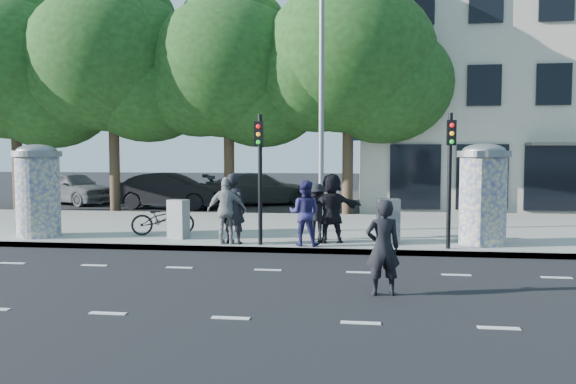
# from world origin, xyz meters

# --- Properties ---
(ground) EXTENTS (120.00, 120.00, 0.00)m
(ground) POSITION_xyz_m (0.00, 0.00, 0.00)
(ground) COLOR black
(ground) RESTS_ON ground
(sidewalk) EXTENTS (40.00, 8.00, 0.15)m
(sidewalk) POSITION_xyz_m (0.00, 7.50, 0.07)
(sidewalk) COLOR gray
(sidewalk) RESTS_ON ground
(curb) EXTENTS (40.00, 0.10, 0.16)m
(curb) POSITION_xyz_m (0.00, 3.55, 0.07)
(curb) COLOR slate
(curb) RESTS_ON ground
(lane_dash_near) EXTENTS (32.00, 0.12, 0.01)m
(lane_dash_near) POSITION_xyz_m (0.00, -2.20, 0.00)
(lane_dash_near) COLOR silver
(lane_dash_near) RESTS_ON ground
(lane_dash_far) EXTENTS (32.00, 0.12, 0.01)m
(lane_dash_far) POSITION_xyz_m (0.00, 1.40, 0.00)
(lane_dash_far) COLOR silver
(lane_dash_far) RESTS_ON ground
(ad_column_left) EXTENTS (1.36, 1.36, 2.65)m
(ad_column_left) POSITION_xyz_m (-7.20, 4.50, 1.54)
(ad_column_left) COLOR beige
(ad_column_left) RESTS_ON sidewalk
(ad_column_right) EXTENTS (1.36, 1.36, 2.65)m
(ad_column_right) POSITION_xyz_m (5.20, 4.70, 1.54)
(ad_column_right) COLOR beige
(ad_column_right) RESTS_ON sidewalk
(traffic_pole_near) EXTENTS (0.22, 0.31, 3.40)m
(traffic_pole_near) POSITION_xyz_m (-0.60, 3.79, 2.23)
(traffic_pole_near) COLOR black
(traffic_pole_near) RESTS_ON sidewalk
(traffic_pole_far) EXTENTS (0.22, 0.31, 3.40)m
(traffic_pole_far) POSITION_xyz_m (4.20, 3.79, 2.23)
(traffic_pole_far) COLOR black
(traffic_pole_far) RESTS_ON sidewalk
(street_lamp) EXTENTS (0.25, 0.93, 8.00)m
(street_lamp) POSITION_xyz_m (0.80, 6.63, 4.79)
(street_lamp) COLOR slate
(street_lamp) RESTS_ON sidewalk
(tree_far_left) EXTENTS (7.20, 7.20, 9.26)m
(tree_far_left) POSITION_xyz_m (-13.00, 12.50, 6.19)
(tree_far_left) COLOR #38281C
(tree_far_left) RESTS_ON ground
(tree_mid_left) EXTENTS (7.20, 7.20, 9.57)m
(tree_mid_left) POSITION_xyz_m (-8.50, 12.50, 6.50)
(tree_mid_left) COLOR #38281C
(tree_mid_left) RESTS_ON ground
(tree_near_left) EXTENTS (6.80, 6.80, 8.97)m
(tree_near_left) POSITION_xyz_m (-3.50, 12.70, 6.06)
(tree_near_left) COLOR #38281C
(tree_near_left) RESTS_ON ground
(tree_center) EXTENTS (7.00, 7.00, 9.30)m
(tree_center) POSITION_xyz_m (1.50, 12.30, 6.31)
(tree_center) COLOR #38281C
(tree_center) RESTS_ON ground
(building) EXTENTS (20.30, 15.85, 12.00)m
(building) POSITION_xyz_m (12.00, 19.99, 5.99)
(building) COLOR #BAAF9C
(building) RESTS_ON ground
(ped_b) EXTENTS (0.78, 0.61, 1.88)m
(ped_b) POSITION_xyz_m (-1.34, 3.93, 1.09)
(ped_b) COLOR black
(ped_b) RESTS_ON sidewalk
(ped_c) EXTENTS (0.90, 0.74, 1.70)m
(ped_c) POSITION_xyz_m (0.56, 3.85, 1.00)
(ped_c) COLOR navy
(ped_c) RESTS_ON sidewalk
(ped_d) EXTENTS (1.08, 0.72, 1.56)m
(ped_d) POSITION_xyz_m (0.79, 4.95, 0.93)
(ped_d) COLOR black
(ped_d) RESTS_ON sidewalk
(ped_e) EXTENTS (1.08, 0.66, 1.77)m
(ped_e) POSITION_xyz_m (-1.50, 3.85, 1.04)
(ped_e) COLOR #959597
(ped_e) RESTS_ON sidewalk
(ped_f) EXTENTS (1.84, 1.07, 1.87)m
(ped_f) POSITION_xyz_m (1.23, 4.41, 1.08)
(ped_f) COLOR black
(ped_f) RESTS_ON sidewalk
(man_road) EXTENTS (0.70, 0.54, 1.73)m
(man_road) POSITION_xyz_m (2.39, -0.45, 0.87)
(man_road) COLOR black
(man_road) RESTS_ON ground
(bicycle) EXTENTS (1.27, 1.93, 0.96)m
(bicycle) POSITION_xyz_m (-3.75, 5.25, 0.63)
(bicycle) COLOR black
(bicycle) RESTS_ON sidewalk
(cabinet_left) EXTENTS (0.61, 0.52, 1.09)m
(cabinet_left) POSITION_xyz_m (-3.09, 4.65, 0.70)
(cabinet_left) COLOR gray
(cabinet_left) RESTS_ON sidewalk
(cabinet_right) EXTENTS (0.61, 0.48, 1.19)m
(cabinet_right) POSITION_xyz_m (2.74, 4.50, 0.74)
(cabinet_right) COLOR slate
(cabinet_right) RESTS_ON sidewalk
(car_left) EXTENTS (3.75, 5.19, 1.64)m
(car_left) POSITION_xyz_m (-12.27, 15.83, 0.82)
(car_left) COLOR slate
(car_left) RESTS_ON ground
(car_mid) EXTENTS (1.91, 5.01, 1.63)m
(car_mid) POSITION_xyz_m (-6.62, 14.24, 0.82)
(car_mid) COLOR black
(car_mid) RESTS_ON ground
(car_right) EXTENTS (4.18, 5.84, 1.57)m
(car_right) POSITION_xyz_m (-2.94, 16.77, 0.79)
(car_right) COLOR #4A4D50
(car_right) RESTS_ON ground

